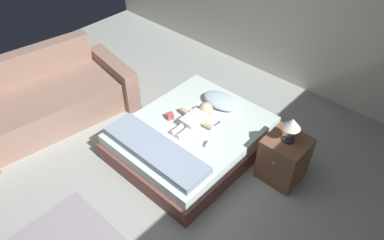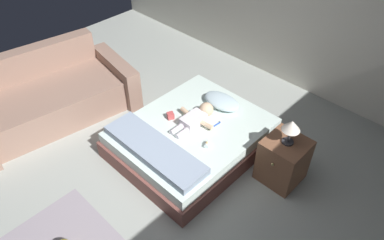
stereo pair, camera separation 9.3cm
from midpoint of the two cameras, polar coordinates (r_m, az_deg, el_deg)
ground_plane at (r=4.12m, az=-5.95°, el=-11.50°), size 8.00×8.00×0.00m
wall_behind_bed at (r=5.30m, az=19.28°, el=17.49°), size 8.00×0.12×2.64m
bed at (r=4.43m, az=0.60°, el=-2.82°), size 1.48×1.81×0.37m
pillow at (r=4.61m, az=5.35°, el=3.00°), size 0.52×0.31×0.12m
baby at (r=4.33m, az=1.46°, el=0.50°), size 0.52×0.64×0.18m
toothbrush at (r=4.33m, az=4.62°, el=-0.70°), size 0.03×0.16×0.02m
couch at (r=5.24m, az=-21.38°, el=3.46°), size 1.44×2.29×0.86m
nightstand at (r=4.17m, az=14.98°, el=-6.25°), size 0.45×0.48×0.57m
lamp at (r=3.82m, az=16.28°, el=-1.05°), size 0.20×0.20×0.30m
blanket at (r=3.98m, az=-5.39°, el=-4.69°), size 1.33×0.40×0.09m
toy_block at (r=4.40m, az=-2.85°, el=0.69°), size 0.10×0.10×0.08m
baby_bottle at (r=4.05m, az=3.08°, el=-3.86°), size 0.09×0.10×0.08m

